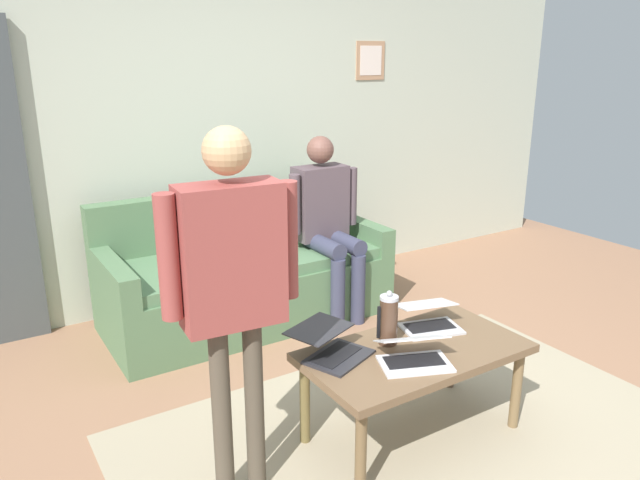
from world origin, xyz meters
The scene contains 11 objects.
ground_plane centered at (0.00, 0.00, 0.00)m, with size 7.68×7.68×0.00m, color #996C50.
area_rug centered at (-0.02, 0.20, 0.00)m, with size 2.77×1.88×0.01m, color tan.
back_wall centered at (0.00, -2.20, 1.35)m, with size 7.04×0.11×2.70m.
couch centered at (0.07, -1.62, 0.31)m, with size 1.95×0.86×0.88m.
coffee_table centered at (-0.02, 0.10, 0.42)m, with size 1.08×0.58×0.47m.
laptop_left centered at (-0.23, -0.05, 0.51)m, with size 0.36×0.35×0.13m.
laptop_center centered at (0.36, -0.06, 0.52)m, with size 0.40×0.42×0.12m.
laptop_right centered at (0.08, 0.20, 0.51)m, with size 0.39×0.35×0.14m.
french_press centered at (0.06, -0.01, 0.60)m, with size 0.11×0.09×0.28m.
person_standing centered at (0.88, 0.02, 1.01)m, with size 0.56×0.21×1.58m.
person_seated centered at (-0.47, -1.39, 0.73)m, with size 0.55×0.51×1.28m.
Camera 1 is at (1.76, 2.07, 1.83)m, focal length 34.02 mm.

